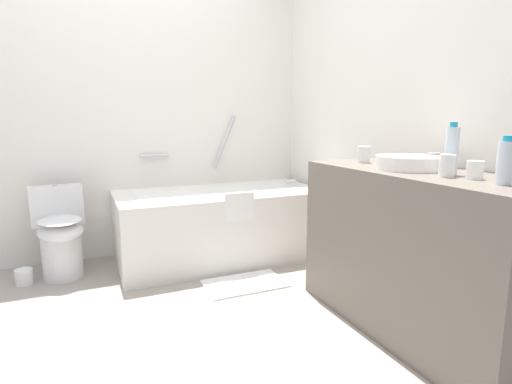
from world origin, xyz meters
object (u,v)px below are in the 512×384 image
Objects in this scene: sink_basin at (409,163)px; drinking_glass_2 at (364,155)px; water_bottle_0 at (452,151)px; bathtub at (221,222)px; water_bottle_1 at (505,162)px; sink_faucet at (438,161)px; drinking_glass_0 at (475,170)px; toilet_paper_roll at (24,277)px; bath_mat at (245,284)px; toilet at (60,233)px; drinking_glass_1 at (447,166)px.

drinking_glass_2 reaches higher than sink_basin.
water_bottle_0 is at bearing -86.21° from sink_basin.
water_bottle_1 is (0.51, -1.93, 0.64)m from bathtub.
sink_faucet is (0.74, -1.41, 0.58)m from bathtub.
drinking_glass_0 reaches higher than sink_basin.
water_bottle_1 is at bearing -45.48° from toilet_paper_roll.
toilet is at bearing 149.21° from bath_mat.
drinking_glass_0 is 0.15× the size of bath_mat.
toilet is 3.34× the size of water_bottle_1.
bathtub reaches higher than drinking_glass_0.
bathtub is at bearing 104.88° from water_bottle_1.
toilet is at bearing 15.17° from toilet_paper_roll.
drinking_glass_2 is at bearing 90.03° from drinking_glass_0.
bathtub is 1.16m from toilet.
water_bottle_1 reaches higher than drinking_glass_0.
toilet reaches higher than bath_mat.
toilet_paper_roll is (-1.93, 1.05, -0.84)m from drinking_glass_2.
water_bottle_1 is (1.67, -2.00, 0.62)m from toilet.
sink_basin is 4.24× the size of drinking_glass_0.
bathtub reaches higher than drinking_glass_1.
drinking_glass_0 is 0.74m from drinking_glass_2.
drinking_glass_0 is at bearing -62.22° from drinking_glass_1.
sink_faucet is 2.69m from toilet_paper_roll.
water_bottle_1 is at bearing -98.37° from water_bottle_0.
water_bottle_0 is (0.55, -1.64, 0.66)m from bathtub.
drinking_glass_2 is 0.88× the size of toilet_paper_roll.
drinking_glass_0 is 0.78× the size of drinking_glass_1.
bathtub is 20.14× the size of drinking_glass_0.
water_bottle_0 is 1.53m from bath_mat.
water_bottle_1 is at bearing -99.38° from drinking_glass_0.
drinking_glass_1 is 0.19× the size of bath_mat.
sink_basin is 3.32× the size of drinking_glass_1.
drinking_glass_0 is at bearing -42.87° from toilet_paper_roll.
drinking_glass_1 is at bearing -148.87° from water_bottle_0.
toilet is 5.79× the size of toilet_paper_roll.
water_bottle_1 is at bearing -75.12° from bathtub.
bathtub is 1.69m from sink_faucet.
sink_basin is at bearing 87.10° from water_bottle_1.
toilet_paper_roll is (-1.93, 1.79, -0.83)m from drinking_glass_0.
sink_basin is at bearing -89.56° from drinking_glass_2.
sink_faucet is 1.38× the size of toilet_paper_roll.
bathtub reaches higher than sink_basin.
water_bottle_1 is 1.73× the size of toilet_paper_roll.
drinking_glass_0 is at bearing -89.97° from drinking_glass_2.
drinking_glass_2 is 2.35m from toilet_paper_roll.
sink_basin is 3.47× the size of drinking_glass_2.
bathtub is 1.85m from drinking_glass_1.
water_bottle_0 is 1.26× the size of water_bottle_1.
sink_basin is at bearing -54.57° from bath_mat.
drinking_glass_1 is 0.91× the size of toilet_paper_roll.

